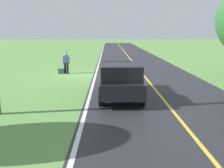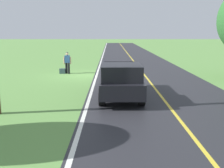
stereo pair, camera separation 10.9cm
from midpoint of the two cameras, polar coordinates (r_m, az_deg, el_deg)
name	(u,v)px [view 2 (the right image)]	position (r m, az deg, el deg)	size (l,w,h in m)	color
ground_plane	(82,75)	(21.17, -6.12, 1.90)	(200.00, 200.00, 0.00)	#609347
road_surface	(144,75)	(21.23, 7.01, 1.92)	(7.82, 120.00, 0.00)	#28282D
lane_edge_line	(97,75)	(21.08, -3.10, 1.93)	(0.16, 117.60, 0.00)	silver
lane_centre_line	(144,75)	(21.23, 7.01, 1.93)	(0.14, 117.60, 0.00)	gold
hitchhiker_walking	(67,61)	(21.99, -9.26, 4.74)	(0.62, 0.51, 1.75)	black
suitcase_carried	(62,71)	(22.06, -10.31, 2.71)	(0.20, 0.46, 0.42)	#384C56
pickup_truck_passing	(121,79)	(13.62, 2.07, 1.00)	(2.11, 5.40, 1.82)	black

